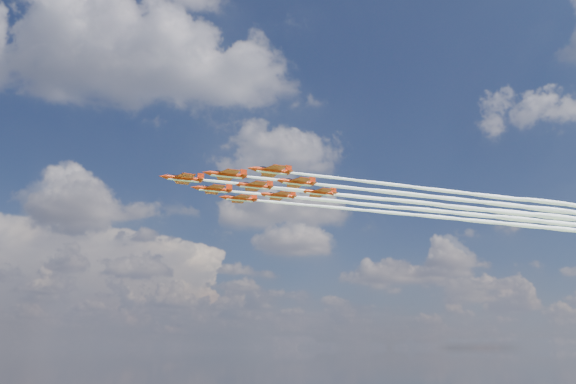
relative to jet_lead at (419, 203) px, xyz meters
name	(u,v)px	position (x,y,z in m)	size (l,w,h in m)	color
jet_lead	(419,203)	(0.00, 0.00, 0.00)	(146.04, 34.74, 2.86)	#BA280A
jet_row2_port	(460,200)	(10.74, -5.06, 0.00)	(146.04, 34.74, 2.86)	#BA280A
jet_row2_starb	(432,211)	(7.86, 8.89, 0.00)	(146.04, 34.74, 2.86)	#BA280A
jet_row3_port	(503,197)	(21.47, -10.11, 0.00)	(146.04, 34.74, 2.86)	#BA280A
jet_row3_centre	(471,208)	(18.59, 3.84, 0.00)	(146.04, 34.74, 2.86)	#BA280A
jet_row3_starb	(444,218)	(15.71, 17.79, 0.00)	(146.04, 34.74, 2.86)	#BA280A
jet_row4_port	(512,206)	(29.33, -1.22, 0.00)	(146.04, 34.74, 2.86)	#BA280A
jet_row4_starb	(481,216)	(26.45, 12.73, 0.00)	(146.04, 34.74, 2.86)	#BA280A
jet_tail	(520,213)	(37.18, 7.68, 0.00)	(146.04, 34.74, 2.86)	#BA280A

